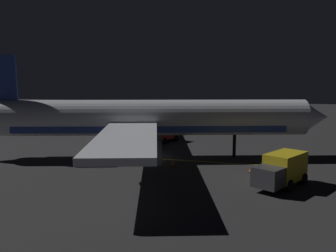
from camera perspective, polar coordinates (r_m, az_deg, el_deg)
ground_plane at (r=39.21m, az=-2.85°, el=-5.13°), size 180.00×180.00×0.20m
apron_guide_stripe at (r=37.67m, az=2.74°, el=-5.50°), size 0.64×22.36×0.01m
airliner at (r=38.51m, az=-3.80°, el=1.05°), size 36.22×39.58×10.97m
baggage_truck at (r=29.96m, az=17.67°, el=-6.73°), size 5.80×4.57×2.63m
catering_truck at (r=47.69m, az=-1.11°, el=-1.30°), size 6.08×3.98×2.17m
ground_crew_worker at (r=33.49m, az=17.98°, el=-5.99°), size 0.40×0.40×1.74m
traffic_cone_near_left at (r=35.53m, az=0.74°, el=-5.89°), size 0.50×0.50×0.55m
traffic_cone_near_right at (r=33.91m, az=13.03°, el=-6.75°), size 0.50×0.50×0.55m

